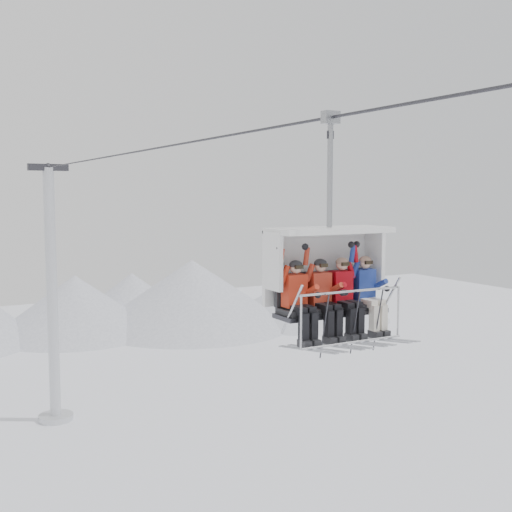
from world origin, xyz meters
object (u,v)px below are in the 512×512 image
lift_tower_right (53,313)px  skier_far_left (298,299)px  skier_far_right (368,292)px  chairlift_carrier (325,268)px  skier_center_left (323,296)px  skier_center_right (345,294)px

lift_tower_right → skier_far_left: size_ratio=7.99×
skier_far_right → chairlift_carrier: bearing=157.4°
chairlift_carrier → skier_center_left: bearing=-129.7°
chairlift_carrier → skier_center_right: chairlift_carrier is taller
chairlift_carrier → skier_far_right: 0.92m
lift_tower_right → skier_center_left: (-0.25, -24.88, 4.41)m
chairlift_carrier → skier_center_right: 0.59m
skier_center_right → skier_far_right: 0.52m
skier_center_left → skier_far_right: 0.99m
chairlift_carrier → skier_center_right: size_ratio=2.36×
lift_tower_right → skier_far_left: bearing=-91.8°
skier_center_right → skier_far_right: bearing=0.0°
lift_tower_right → skier_far_right: lift_tower_right is taller
skier_center_left → skier_far_left: bearing=180.0°
chairlift_carrier → skier_far_left: (-0.76, -0.30, -0.46)m
chairlift_carrier → skier_center_left: chairlift_carrier is taller
skier_center_left → skier_far_right: (0.99, 0.00, 0.00)m
lift_tower_right → skier_far_left: (-0.76, -24.88, 4.41)m
skier_center_right → skier_far_right: same height
skier_far_left → skier_far_right: (1.50, 0.00, 0.00)m
skier_center_left → skier_far_right: size_ratio=1.00×
skier_far_left → skier_center_left: (0.51, 0.00, 0.00)m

